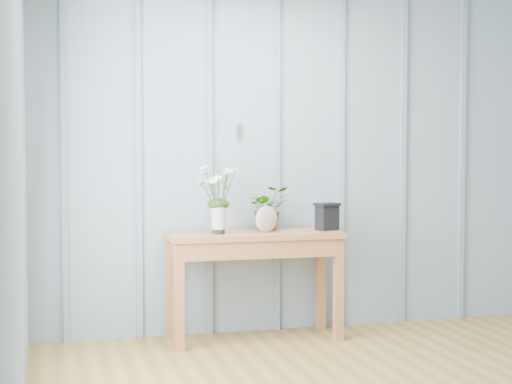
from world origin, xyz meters
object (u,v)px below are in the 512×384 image
object	(u,v)px
daisy_vase	(219,186)
felt_disc_vessel	(266,219)
carved_box	(327,216)
sideboard	(254,248)

from	to	relation	value
daisy_vase	felt_disc_vessel	distance (m)	0.41
daisy_vase	felt_disc_vessel	xyz separation A→B (m)	(0.34, 0.00, -0.23)
carved_box	sideboard	bearing A→B (deg)	178.37
daisy_vase	carved_box	distance (m)	0.82
felt_disc_vessel	sideboard	bearing A→B (deg)	123.02
sideboard	felt_disc_vessel	bearing A→B (deg)	-34.17
daisy_vase	carved_box	world-z (taller)	daisy_vase
sideboard	daisy_vase	world-z (taller)	daisy_vase
carved_box	daisy_vase	bearing A→B (deg)	-177.42
felt_disc_vessel	carved_box	size ratio (longest dim) A/B	0.96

